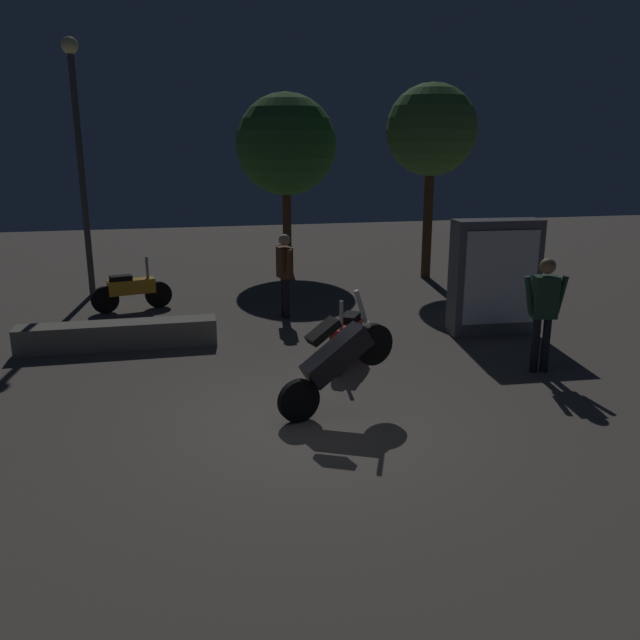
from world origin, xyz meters
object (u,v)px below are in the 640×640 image
object	(u,v)px
motorcycle_orange_parked_right	(131,290)
motorcycle_red_parked_left	(347,337)
streetlamp_near	(78,139)
kiosk_billboard	(495,277)
person_bystander_far	(285,268)
motorcycle_black_foreground	(336,359)
person_rider_beside	(544,304)

from	to	relation	value
motorcycle_orange_parked_right	motorcycle_red_parked_left	bearing A→B (deg)	-63.70
streetlamp_near	kiosk_billboard	bearing A→B (deg)	-32.88
motorcycle_red_parked_left	kiosk_billboard	distance (m)	3.28
streetlamp_near	person_bystander_far	bearing A→B (deg)	-36.41
motorcycle_black_foreground	streetlamp_near	size ratio (longest dim) A/B	0.29
motorcycle_black_foreground	person_bystander_far	distance (m)	4.91
streetlamp_near	kiosk_billboard	xyz separation A→B (m)	(7.57, -4.89, -2.43)
motorcycle_orange_parked_right	streetlamp_near	size ratio (longest dim) A/B	0.29
motorcycle_red_parked_left	kiosk_billboard	world-z (taller)	kiosk_billboard
motorcycle_black_foreground	streetlamp_near	world-z (taller)	streetlamp_near
motorcycle_orange_parked_right	kiosk_billboard	size ratio (longest dim) A/B	0.78
motorcycle_orange_parked_right	kiosk_billboard	xyz separation A→B (m)	(6.59, -3.19, 0.61)
kiosk_billboard	streetlamp_near	bearing A→B (deg)	-29.88
motorcycle_red_parked_left	streetlamp_near	xyz separation A→B (m)	(-4.53, 5.95, 3.04)
person_rider_beside	streetlamp_near	size ratio (longest dim) A/B	0.32
person_bystander_far	kiosk_billboard	xyz separation A→B (m)	(3.55, -1.93, 0.05)
motorcycle_red_parked_left	motorcycle_orange_parked_right	xyz separation A→B (m)	(-3.54, 4.25, 0.00)
motorcycle_orange_parked_right	streetlamp_near	bearing A→B (deg)	106.52
motorcycle_orange_parked_right	streetlamp_near	world-z (taller)	streetlamp_near
person_bystander_far	kiosk_billboard	bearing A→B (deg)	141.96
motorcycle_red_parked_left	person_rider_beside	xyz separation A→B (m)	(2.79, -1.04, 0.63)
person_rider_beside	person_bystander_far	bearing A→B (deg)	50.53
person_bystander_far	streetlamp_near	size ratio (longest dim) A/B	0.30
motorcycle_black_foreground	person_bystander_far	world-z (taller)	person_bystander_far
motorcycle_red_parked_left	person_bystander_far	xyz separation A→B (m)	(-0.50, 2.98, 0.57)
motorcycle_red_parked_left	person_bystander_far	world-z (taller)	person_bystander_far
motorcycle_red_parked_left	streetlamp_near	size ratio (longest dim) A/B	0.27
motorcycle_orange_parked_right	person_rider_beside	world-z (taller)	person_rider_beside
motorcycle_black_foreground	person_rider_beside	xyz separation A→B (m)	(3.44, 0.88, 0.33)
motorcycle_orange_parked_right	person_bystander_far	size ratio (longest dim) A/B	0.97
motorcycle_orange_parked_right	person_bystander_far	world-z (taller)	person_bystander_far
streetlamp_near	person_rider_beside	bearing A→B (deg)	-43.67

